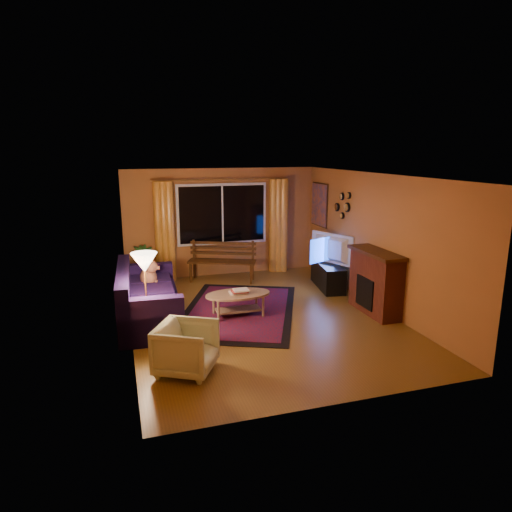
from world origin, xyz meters
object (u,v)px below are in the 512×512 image
object	(u,v)px
sofa	(148,295)
coffee_table	(238,305)
bench	(222,271)
armchair	(186,346)
floor_lamp	(146,298)
tv_console	(328,276)

from	to	relation	value
sofa	coffee_table	world-z (taller)	sofa
bench	armchair	world-z (taller)	armchair
armchair	floor_lamp	xyz separation A→B (m)	(-0.42, 1.22, 0.32)
armchair	coffee_table	bearing A→B (deg)	-4.50
sofa	floor_lamp	xyz separation A→B (m)	(-0.08, -0.86, 0.23)
bench	armchair	xyz separation A→B (m)	(-1.43, -4.08, 0.15)
armchair	tv_console	world-z (taller)	armchair
coffee_table	bench	bearing A→B (deg)	84.26
sofa	coffee_table	distance (m)	1.58
armchair	coffee_table	size ratio (longest dim) A/B	0.64
floor_lamp	tv_console	bearing A→B (deg)	23.61
armchair	tv_console	bearing A→B (deg)	-21.29
sofa	armchair	distance (m)	2.11
sofa	tv_console	bearing A→B (deg)	14.88
bench	floor_lamp	xyz separation A→B (m)	(-1.85, -2.86, 0.47)
bench	tv_console	bearing A→B (deg)	-5.76
sofa	coffee_table	bearing A→B (deg)	-6.82
sofa	tv_console	xyz separation A→B (m)	(3.84, 0.85, -0.21)
coffee_table	armchair	bearing A→B (deg)	-123.23
tv_console	sofa	bearing A→B (deg)	-157.80
sofa	bench	bearing A→B (deg)	50.98
floor_lamp	sofa	bearing A→B (deg)	84.46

